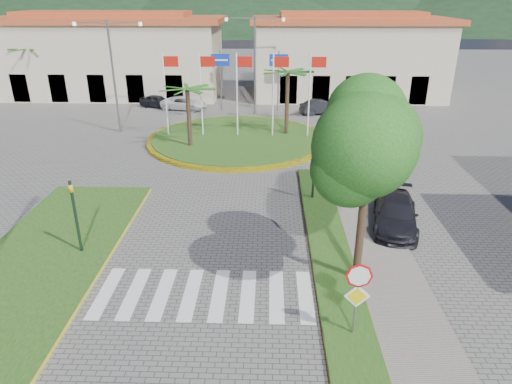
{
  "coord_description": "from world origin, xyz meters",
  "views": [
    {
      "loc": [
        2.28,
        -9.1,
        9.67
      ],
      "look_at": [
        1.76,
        8.0,
        2.18
      ],
      "focal_mm": 32.0,
      "sensor_mm": 36.0,
      "label": 1
    }
  ],
  "objects_px": {
    "deciduous_tree": "(369,145)",
    "car_side_right": "(395,213)",
    "stop_sign": "(358,289)",
    "car_dark_b": "(322,107)",
    "white_van": "(184,103)",
    "car_dark_a": "(157,101)",
    "roundabout_island": "(237,139)"
  },
  "relations": [
    {
      "from": "stop_sign",
      "to": "car_dark_b",
      "type": "xyz_separation_m",
      "value": [
        1.88,
        28.18,
        -1.18
      ]
    },
    {
      "from": "roundabout_island",
      "to": "deciduous_tree",
      "type": "xyz_separation_m",
      "value": [
        5.5,
        -17.0,
        5.01
      ]
    },
    {
      "from": "roundabout_island",
      "to": "stop_sign",
      "type": "xyz_separation_m",
      "value": [
        4.9,
        -20.04,
        1.62
      ]
    },
    {
      "from": "deciduous_tree",
      "to": "white_van",
      "type": "distance_m",
      "value": 28.91
    },
    {
      "from": "stop_sign",
      "to": "car_dark_b",
      "type": "relative_size",
      "value": 0.71
    },
    {
      "from": "stop_sign",
      "to": "white_van",
      "type": "distance_m",
      "value": 31.18
    },
    {
      "from": "car_side_right",
      "to": "white_van",
      "type": "bearing_deg",
      "value": 133.37
    },
    {
      "from": "deciduous_tree",
      "to": "car_dark_a",
      "type": "xyz_separation_m",
      "value": [
        -13.5,
        27.13,
        -4.61
      ]
    },
    {
      "from": "stop_sign",
      "to": "white_van",
      "type": "height_order",
      "value": "stop_sign"
    },
    {
      "from": "white_van",
      "to": "deciduous_tree",
      "type": "bearing_deg",
      "value": -147.79
    },
    {
      "from": "roundabout_island",
      "to": "car_dark_a",
      "type": "height_order",
      "value": "roundabout_island"
    },
    {
      "from": "deciduous_tree",
      "to": "car_side_right",
      "type": "distance_m",
      "value": 6.68
    },
    {
      "from": "roundabout_island",
      "to": "deciduous_tree",
      "type": "height_order",
      "value": "deciduous_tree"
    },
    {
      "from": "stop_sign",
      "to": "car_dark_b",
      "type": "distance_m",
      "value": 28.26
    },
    {
      "from": "white_van",
      "to": "car_dark_b",
      "type": "bearing_deg",
      "value": -86.02
    },
    {
      "from": "stop_sign",
      "to": "car_side_right",
      "type": "height_order",
      "value": "stop_sign"
    },
    {
      "from": "car_dark_a",
      "to": "deciduous_tree",
      "type": "bearing_deg",
      "value": -132.69
    },
    {
      "from": "roundabout_island",
      "to": "car_dark_b",
      "type": "xyz_separation_m",
      "value": [
        6.77,
        8.14,
        0.44
      ]
    },
    {
      "from": "stop_sign",
      "to": "car_side_right",
      "type": "distance_m",
      "value": 8.0
    },
    {
      "from": "car_dark_b",
      "to": "stop_sign",
      "type": "bearing_deg",
      "value": 159.23
    },
    {
      "from": "deciduous_tree",
      "to": "white_van",
      "type": "bearing_deg",
      "value": 112.51
    },
    {
      "from": "deciduous_tree",
      "to": "car_dark_b",
      "type": "relative_size",
      "value": 1.83
    },
    {
      "from": "stop_sign",
      "to": "white_van",
      "type": "relative_size",
      "value": 0.65
    },
    {
      "from": "car_side_right",
      "to": "car_dark_a",
      "type": "bearing_deg",
      "value": 137.09
    },
    {
      "from": "car_dark_a",
      "to": "car_side_right",
      "type": "height_order",
      "value": "car_side_right"
    },
    {
      "from": "roundabout_island",
      "to": "car_dark_b",
      "type": "relative_size",
      "value": 3.42
    },
    {
      "from": "stop_sign",
      "to": "deciduous_tree",
      "type": "xyz_separation_m",
      "value": [
        0.6,
        3.04,
        3.38
      ]
    },
    {
      "from": "roundabout_island",
      "to": "car_dark_b",
      "type": "height_order",
      "value": "roundabout_island"
    },
    {
      "from": "white_van",
      "to": "car_side_right",
      "type": "distance_m",
      "value": 25.81
    },
    {
      "from": "roundabout_island",
      "to": "stop_sign",
      "type": "height_order",
      "value": "roundabout_island"
    },
    {
      "from": "car_dark_b",
      "to": "car_side_right",
      "type": "distance_m",
      "value": 20.89
    },
    {
      "from": "deciduous_tree",
      "to": "white_van",
      "type": "xyz_separation_m",
      "value": [
        -10.92,
        26.36,
        -4.61
      ]
    }
  ]
}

